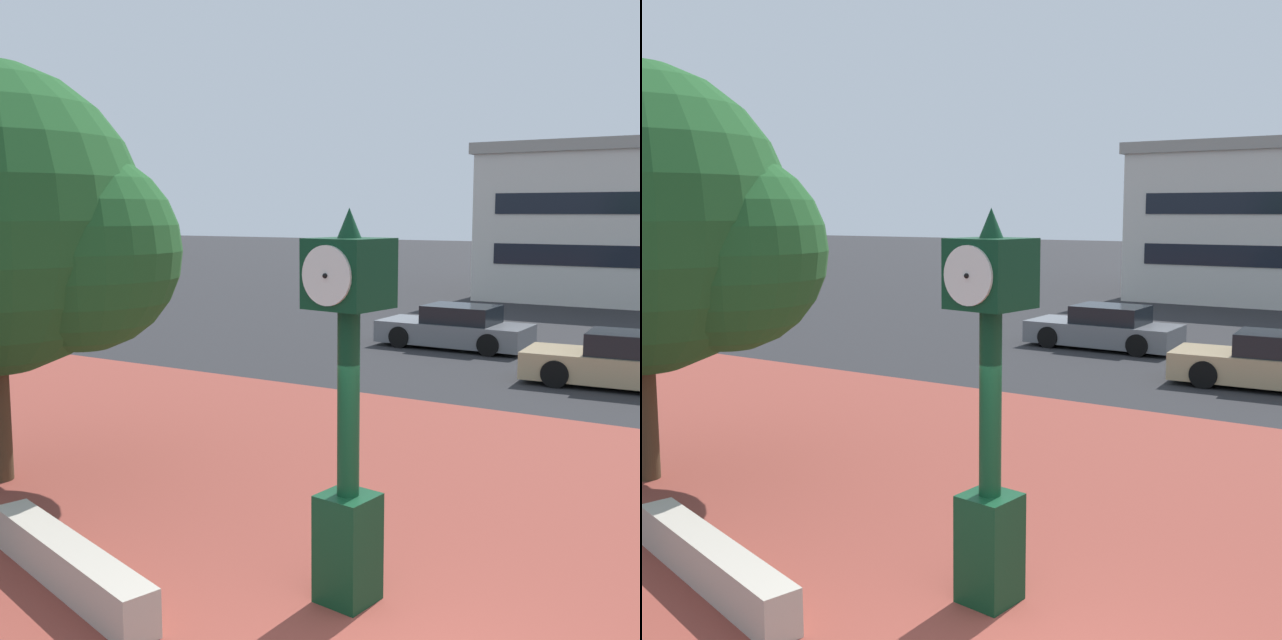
# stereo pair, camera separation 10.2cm
# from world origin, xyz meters

# --- Properties ---
(plaza_brick_paving) EXTENTS (44.00, 13.74, 0.01)m
(plaza_brick_paving) POSITION_xyz_m (0.00, 2.87, 0.00)
(plaza_brick_paving) COLOR brown
(plaza_brick_paving) RESTS_ON ground
(planter_wall) EXTENTS (3.18, 1.33, 0.50)m
(planter_wall) POSITION_xyz_m (-3.79, -0.13, 0.25)
(planter_wall) COLOR #ADA393
(planter_wall) RESTS_ON ground
(street_clock) EXTENTS (0.78, 0.83, 4.05)m
(street_clock) POSITION_xyz_m (-1.06, 1.15, 2.09)
(street_clock) COLOR #0C381E
(street_clock) RESTS_ON ground
(plaza_tree) EXTENTS (4.88, 4.54, 6.17)m
(plaza_tree) POSITION_xyz_m (-7.14, 1.92, 3.79)
(plaza_tree) COLOR #42301E
(plaza_tree) RESTS_ON ground
(car_street_mid) EXTENTS (4.46, 1.95, 1.28)m
(car_street_mid) POSITION_xyz_m (-5.87, 16.45, 0.57)
(car_street_mid) COLOR slate
(car_street_mid) RESTS_ON ground
(car_street_far) EXTENTS (4.57, 1.98, 1.28)m
(car_street_far) POSITION_xyz_m (-0.50, 13.37, 0.57)
(car_street_far) COLOR tan
(car_street_far) RESTS_ON ground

